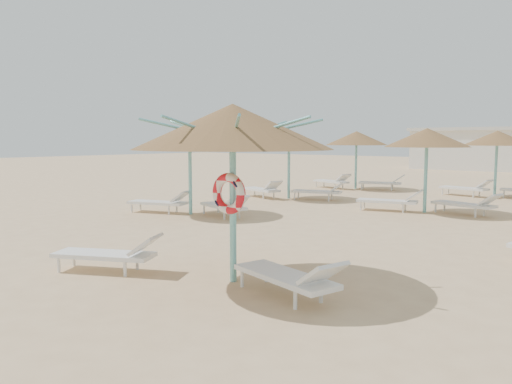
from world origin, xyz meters
The scene contains 6 objects.
ground centered at (0.00, 0.00, 0.00)m, with size 120.00×120.00×0.00m, color #D9B584.
main_palapa centered at (0.21, 0.15, 2.52)m, with size 3.23×3.23×2.89m.
lounger_main_a centered at (-1.87, -0.76, 0.33)m, with size 1.96×1.37×0.69m.
lounger_main_b centered at (1.46, 0.00, 0.34)m, with size 2.05×1.08×0.71m.
palapa_field centered at (1.72, 9.99, 2.31)m, with size 19.27×13.94×2.72m.
service_hut centered at (-6.00, 35.00, 1.64)m, with size 8.40×4.40×3.25m.
Camera 1 is at (5.53, -5.86, 2.32)m, focal length 35.00 mm.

